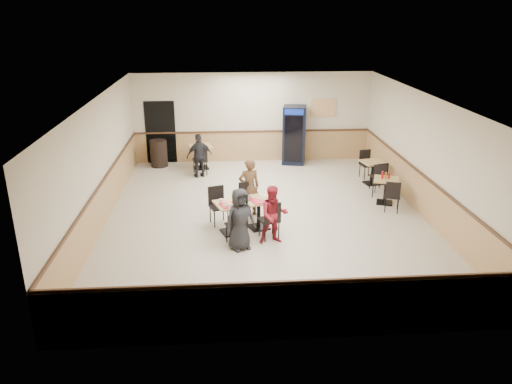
{
  "coord_description": "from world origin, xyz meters",
  "views": [
    {
      "loc": [
        -1.09,
        -11.59,
        4.98
      ],
      "look_at": [
        -0.28,
        -0.5,
        0.86
      ],
      "focal_mm": 35.0,
      "sensor_mm": 36.0,
      "label": 1
    }
  ],
  "objects": [
    {
      "name": "diner_woman_right",
      "position": [
        0.04,
        -1.47,
        0.67
      ],
      "size": [
        0.71,
        0.58,
        1.34
      ],
      "primitive_type": "imported",
      "rotation": [
        0.0,
        0.0,
        0.13
      ],
      "color": "maroon",
      "rests_on": "ground"
    },
    {
      "name": "back_table_chair_lone",
      "position": [
        -1.76,
        3.58,
        0.49
      ],
      "size": [
        0.53,
        0.53,
        0.98
      ],
      "primitive_type": null,
      "rotation": [
        0.0,
        0.0,
        3.34
      ],
      "color": "black",
      "rests_on": "ground"
    },
    {
      "name": "side_table_near",
      "position": [
        3.3,
        0.7,
        0.46
      ],
      "size": [
        0.82,
        0.82,
        0.69
      ],
      "rotation": [
        0.0,
        0.0,
        -0.33
      ],
      "color": "black",
      "rests_on": "ground"
    },
    {
      "name": "side_table_far",
      "position": [
        3.41,
        2.28,
        0.46
      ],
      "size": [
        0.78,
        0.78,
        0.7
      ],
      "rotation": [
        0.0,
        0.0,
        0.21
      ],
      "color": "black",
      "rests_on": "ground"
    },
    {
      "name": "main_chairs",
      "position": [
        -0.61,
        -0.79,
        0.47
      ],
      "size": [
        1.69,
        1.94,
        0.95
      ],
      "rotation": [
        0.0,
        0.0,
        0.32
      ],
      "color": "black",
      "rests_on": "ground"
    },
    {
      "name": "side_table_near_chair_north",
      "position": [
        3.3,
        1.26,
        0.44
      ],
      "size": [
        0.52,
        0.52,
        0.88
      ],
      "primitive_type": null,
      "rotation": [
        0.0,
        0.0,
        -0.33
      ],
      "color": "black",
      "rests_on": "ground"
    },
    {
      "name": "pepsi_cooler",
      "position": [
        1.37,
        4.59,
        0.97
      ],
      "size": [
        0.87,
        0.87,
        1.95
      ],
      "rotation": [
        0.0,
        0.0,
        -0.21
      ],
      "color": "black",
      "rests_on": "ground"
    },
    {
      "name": "back_table",
      "position": [
        -1.76,
        4.2,
        0.51
      ],
      "size": [
        0.85,
        0.85,
        0.77
      ],
      "rotation": [
        0.0,
        0.0,
        0.2
      ],
      "color": "black",
      "rests_on": "ground"
    },
    {
      "name": "lone_diner",
      "position": [
        -1.76,
        3.33,
        0.69
      ],
      "size": [
        0.87,
        0.58,
        1.38
      ],
      "primitive_type": "imported",
      "rotation": [
        0.0,
        0.0,
        3.48
      ],
      "color": "black",
      "rests_on": "ground"
    },
    {
      "name": "diner_man_opposite",
      "position": [
        -0.41,
        0.17,
        0.75
      ],
      "size": [
        0.61,
        0.46,
        1.49
      ],
      "primitive_type": "imported",
      "rotation": [
        0.0,
        0.0,
        3.36
      ],
      "color": "brown",
      "rests_on": "ground"
    },
    {
      "name": "condiment_caddy",
      "position": [
        3.27,
        0.75,
        0.78
      ],
      "size": [
        0.23,
        0.06,
        0.2
      ],
      "color": "#A40B0E",
      "rests_on": "side_table_near"
    },
    {
      "name": "trash_bin",
      "position": [
        -3.15,
        4.55,
        0.44
      ],
      "size": [
        0.56,
        0.56,
        0.88
      ],
      "primitive_type": "cylinder",
      "color": "black",
      "rests_on": "ground"
    },
    {
      "name": "side_table_far_chair_north",
      "position": [
        3.41,
        2.83,
        0.44
      ],
      "size": [
        0.49,
        0.49,
        0.88
      ],
      "primitive_type": null,
      "rotation": [
        0.0,
        0.0,
        0.21
      ],
      "color": "black",
      "rests_on": "ground"
    },
    {
      "name": "side_table_far_chair_south",
      "position": [
        3.41,
        1.72,
        0.44
      ],
      "size": [
        0.49,
        0.49,
        0.88
      ],
      "primitive_type": null,
      "rotation": [
        0.0,
        0.0,
        3.36
      ],
      "color": "black",
      "rests_on": "ground"
    },
    {
      "name": "side_table_near_chair_south",
      "position": [
        3.3,
        0.15,
        0.44
      ],
      "size": [
        0.52,
        0.52,
        0.88
      ],
      "primitive_type": null,
      "rotation": [
        0.0,
        0.0,
        2.81
      ],
      "color": "black",
      "rests_on": "ground"
    },
    {
      "name": "main_table",
      "position": [
        -0.56,
        -0.78,
        0.5
      ],
      "size": [
        1.55,
        1.11,
        0.75
      ],
      "rotation": [
        0.0,
        0.0,
        0.32
      ],
      "color": "black",
      "rests_on": "ground"
    },
    {
      "name": "room_shell",
      "position": [
        1.78,
        2.55,
        0.58
      ],
      "size": [
        10.0,
        10.0,
        10.0
      ],
      "color": "silver",
      "rests_on": "ground"
    },
    {
      "name": "diner_woman_left",
      "position": [
        -0.72,
        -1.72,
        0.7
      ],
      "size": [
        0.8,
        0.69,
        1.39
      ],
      "primitive_type": "imported",
      "rotation": [
        0.0,
        0.0,
        0.44
      ],
      "color": "black",
      "rests_on": "ground"
    },
    {
      "name": "ground",
      "position": [
        0.0,
        0.0,
        0.0
      ],
      "size": [
        10.0,
        10.0,
        0.0
      ],
      "primitive_type": "plane",
      "color": "beige",
      "rests_on": "ground"
    },
    {
      "name": "tabletop_clutter",
      "position": [
        -0.58,
        -0.87,
        0.77
      ],
      "size": [
        1.25,
        0.86,
        0.12
      ],
      "rotation": [
        0.0,
        0.0,
        0.32
      ],
      "color": "red",
      "rests_on": "main_table"
    }
  ]
}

